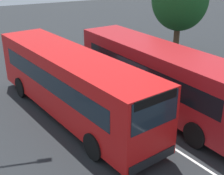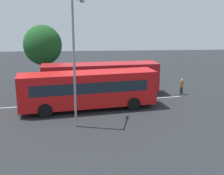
% 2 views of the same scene
% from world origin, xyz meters
% --- Properties ---
extents(ground_plane, '(77.58, 77.58, 0.00)m').
position_xyz_m(ground_plane, '(0.00, 0.00, 0.00)').
color(ground_plane, '#232628').
extents(bus_far_left, '(11.39, 4.27, 3.15)m').
position_xyz_m(bus_far_left, '(-0.53, -2.06, 1.75)').
color(bus_far_left, red).
rests_on(bus_far_left, ground).
extents(bus_center_left, '(11.35, 3.55, 3.15)m').
position_xyz_m(bus_center_left, '(0.65, 2.16, 1.75)').
color(bus_center_left, '#AD191E').
rests_on(bus_center_left, ground).
extents(pedestrian, '(0.45, 0.45, 1.59)m').
position_xyz_m(pedestrian, '(8.57, 1.92, 0.93)').
color(pedestrian, '#232833').
rests_on(pedestrian, ground).
extents(street_lamp, '(0.83, 2.76, 8.77)m').
position_xyz_m(street_lamp, '(-1.36, -5.59, 5.03)').
color(street_lamp, gray).
rests_on(street_lamp, ground).
extents(depot_tree, '(4.31, 3.88, 6.62)m').
position_xyz_m(depot_tree, '(-5.71, 8.21, 4.33)').
color(depot_tree, '#4C3823').
rests_on(depot_tree, ground).
extents(lane_stripe_outer_left, '(16.58, 2.57, 0.01)m').
position_xyz_m(lane_stripe_outer_left, '(0.00, 0.00, 0.00)').
color(lane_stripe_outer_left, silver).
rests_on(lane_stripe_outer_left, ground).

